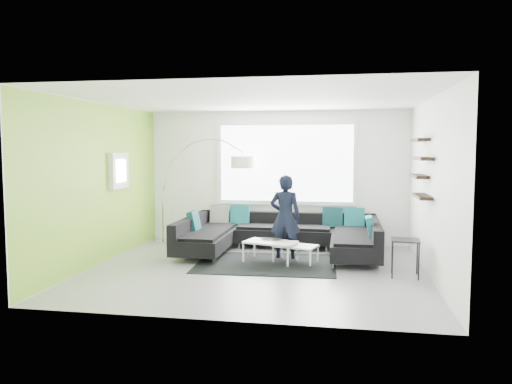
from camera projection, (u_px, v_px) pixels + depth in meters
ground at (257, 270)px, 8.28m from camera, size 5.50×5.50×0.00m
room_shell at (261, 160)px, 8.32m from camera, size 5.54×5.04×2.82m
sectional_sofa at (280, 236)px, 9.45m from camera, size 3.68×2.28×0.79m
rug at (266, 264)px, 8.69m from camera, size 2.46×1.84×0.01m
coffee_table at (283, 252)px, 8.80m from camera, size 1.28×0.94×0.37m
arc_lamp at (162, 191)px, 10.60m from camera, size 2.19×1.14×2.22m
side_table at (405, 258)px, 7.82m from camera, size 0.46×0.46×0.59m
person at (285, 217)px, 9.08m from camera, size 0.57×0.39×1.53m
laptop at (270, 240)px, 8.89m from camera, size 0.42×0.33×0.03m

